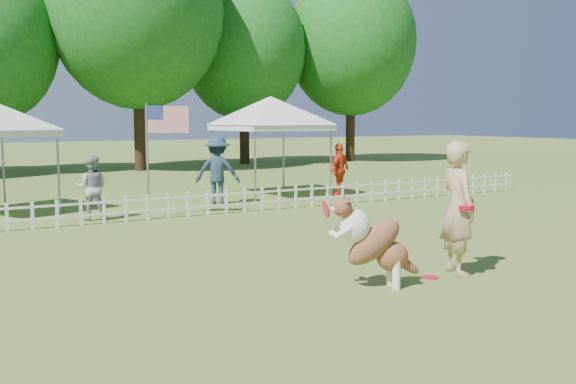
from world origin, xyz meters
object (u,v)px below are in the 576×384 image
at_px(spectator_a, 92,188).
at_px(spectator_b, 217,171).
at_px(spectator_c, 340,170).
at_px(handler, 458,208).
at_px(frisbee_on_turf, 430,277).
at_px(canopy_tent_right, 271,147).
at_px(dog, 375,242).
at_px(flag_pole, 148,161).

distance_m(spectator_a, spectator_b, 3.72).
bearing_deg(spectator_c, spectator_a, -17.57).
relative_size(handler, frisbee_on_turf, 8.77).
xyz_separation_m(handler, canopy_tent_right, (2.40, 10.17, 0.47)).
xyz_separation_m(spectator_a, spectator_b, (3.59, 0.97, 0.18)).
xyz_separation_m(dog, spectator_b, (1.69, 9.03, 0.28)).
bearing_deg(spectator_a, spectator_c, -152.19).
bearing_deg(frisbee_on_turf, canopy_tent_right, 73.96).
bearing_deg(frisbee_on_turf, flag_pole, 102.91).
bearing_deg(flag_pole, dog, -60.95).
distance_m(frisbee_on_turf, canopy_tent_right, 10.68).
height_order(handler, canopy_tent_right, canopy_tent_right).
height_order(canopy_tent_right, flag_pole, canopy_tent_right).
height_order(spectator_b, spectator_c, spectator_b).
bearing_deg(canopy_tent_right, handler, -106.04).
distance_m(flag_pole, spectator_a, 1.40).
xyz_separation_m(dog, flag_pole, (-0.69, 7.68, 0.70)).
distance_m(handler, spectator_a, 8.75).
bearing_deg(dog, canopy_tent_right, 86.81).
bearing_deg(handler, spectator_b, 16.46).
bearing_deg(spectator_b, flag_pole, 60.63).
bearing_deg(canopy_tent_right, spectator_b, -155.69).
height_order(flag_pole, spectator_b, flag_pole).
bearing_deg(dog, spectator_a, 121.40).
bearing_deg(canopy_tent_right, flag_pole, -154.39).
xyz_separation_m(dog, frisbee_on_turf, (1.06, 0.03, -0.63)).
bearing_deg(canopy_tent_right, spectator_c, -38.11).
distance_m(dog, spectator_c, 10.64).
bearing_deg(dog, flag_pole, 113.29).
distance_m(dog, canopy_tent_right, 10.98).
xyz_separation_m(dog, spectator_c, (5.69, 8.99, 0.16)).
height_order(handler, frisbee_on_turf, handler).
bearing_deg(spectator_b, handler, 120.36).
distance_m(spectator_a, spectator_c, 7.65).
xyz_separation_m(handler, frisbee_on_turf, (-0.52, -0.00, -0.99)).
distance_m(handler, canopy_tent_right, 10.46).
distance_m(handler, frisbee_on_turf, 1.12).
bearing_deg(spectator_a, frisbee_on_turf, 131.07).
xyz_separation_m(frisbee_on_turf, spectator_b, (0.63, 9.00, 0.92)).
relative_size(canopy_tent_right, spectator_b, 1.58).
height_order(frisbee_on_turf, spectator_a, spectator_a).
height_order(handler, spectator_a, handler).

